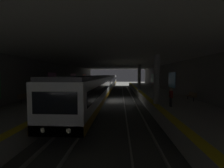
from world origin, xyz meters
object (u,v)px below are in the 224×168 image
pillar_far (139,77)px  pillar_near (157,80)px  bench_right_far (80,84)px  person_walking_mid (75,86)px  backpack_on_floor (68,88)px  bench_right_mid (25,97)px  bench_left_near (192,95)px  bench_left_mid (153,84)px  person_waiting_near (171,97)px  metro_train (107,82)px  trash_bin (31,98)px

pillar_far → pillar_near: bearing=180.0°
bench_right_far → person_walking_mid: (-10.63, -2.08, 0.31)m
pillar_near → pillar_far: same height
pillar_near → backpack_on_floor: (13.25, 12.94, -2.08)m
bench_right_mid → bench_right_far: bearing=0.0°
bench_left_near → backpack_on_floor: size_ratio=4.25×
bench_left_near → person_walking_mid: bearing=60.9°
bench_left_near → bench_right_far: bearing=42.0°
bench_right_far → person_walking_mid: 10.84m
pillar_far → bench_right_mid: bearing=135.3°
bench_left_mid → bench_left_near: bearing=180.0°
pillar_near → bench_left_mid: size_ratio=2.68×
bench_left_near → bench_left_mid: (19.42, 0.00, 0.00)m
bench_right_mid → person_waiting_near: bearing=-95.8°
pillar_far → bench_left_mid: bearing=-26.5°
pillar_near → person_walking_mid: (10.47, 10.80, -1.44)m
bench_left_mid → bench_right_far: size_ratio=1.00×
metro_train → person_walking_mid: size_ratio=37.46×
person_walking_mid → pillar_near: bearing=-134.1°
metro_train → person_waiting_near: size_ratio=37.05×
pillar_far → metro_train: size_ratio=0.08×
bench_right_mid → person_walking_mid: 10.53m
metro_train → person_waiting_near: (-22.98, -7.49, -0.13)m
person_waiting_near → backpack_on_floor: (14.49, 13.88, -0.64)m
person_walking_mid → trash_bin: (-10.54, 1.35, -0.41)m
person_waiting_near → bench_left_mid: bearing=-8.1°
person_waiting_near → trash_bin: bearing=84.8°
person_waiting_near → metro_train: bearing=18.1°
pillar_far → trash_bin: bearing=137.4°
bench_left_mid → bench_right_mid: bearing=141.4°
bench_right_mid → backpack_on_floor: bearing=0.2°
pillar_far → bench_right_mid: 18.39m
pillar_far → person_walking_mid: (-2.69, 10.80, -1.44)m
person_waiting_near → bench_right_mid: bearing=84.2°
bench_right_mid → person_walking_mid: person_walking_mid is taller
person_waiting_near → trash_bin: 13.15m
pillar_near → person_waiting_near: bearing=-143.0°
pillar_far → person_walking_mid: bearing=104.0°
metro_train → person_walking_mid: 12.04m
pillar_near → trash_bin: pillar_near is taller
pillar_near → person_walking_mid: size_ratio=2.93×
bench_left_near → bench_right_far: size_ratio=1.00×
pillar_far → person_walking_mid: pillar_far is taller
backpack_on_floor → bench_left_mid: bearing=-64.1°
metro_train → bench_left_mid: 10.75m
metro_train → pillar_far: bearing=-142.6°
bench_right_far → bench_left_near: bearing=-138.0°
pillar_far → person_waiting_near: size_ratio=2.90×
bench_right_mid → trash_bin: bearing=-106.8°
bench_right_far → pillar_near: bearing=-148.6°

